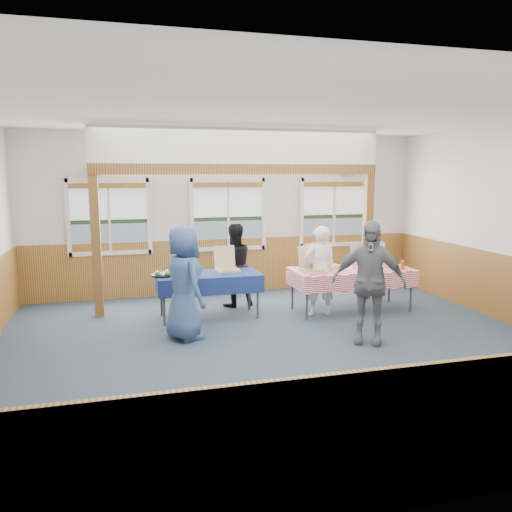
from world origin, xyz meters
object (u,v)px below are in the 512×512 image
(woman_white, at_px, (320,271))
(man_blue, at_px, (184,283))
(table_left, at_px, (209,277))
(woman_black, at_px, (234,265))
(person_grey, at_px, (369,282))
(table_right, at_px, (352,272))

(woman_white, distance_m, man_blue, 2.47)
(table_left, distance_m, man_blue, 1.13)
(woman_white, height_order, man_blue, man_blue)
(table_left, bearing_deg, woman_black, 35.54)
(woman_white, xyz_separation_m, woman_black, (-1.29, 0.97, -0.01))
(man_blue, distance_m, person_grey, 2.67)
(table_right, xyz_separation_m, woman_white, (-0.65, -0.12, 0.07))
(woman_white, bearing_deg, person_grey, 99.12)
(man_blue, bearing_deg, person_grey, -129.01)
(woman_black, bearing_deg, table_left, 38.31)
(table_left, relative_size, man_blue, 1.09)
(woman_white, xyz_separation_m, man_blue, (-2.39, -0.64, 0.07))
(woman_black, bearing_deg, table_right, 146.55)
(person_grey, bearing_deg, woman_white, 126.56)
(table_left, height_order, person_grey, person_grey)
(table_left, relative_size, person_grey, 1.04)
(woman_black, distance_m, man_blue, 1.96)
(woman_black, distance_m, person_grey, 2.84)
(woman_white, bearing_deg, man_blue, 18.62)
(man_blue, bearing_deg, table_right, -96.65)
(woman_white, bearing_deg, table_left, -6.80)
(table_left, xyz_separation_m, woman_black, (0.57, 0.63, 0.06))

